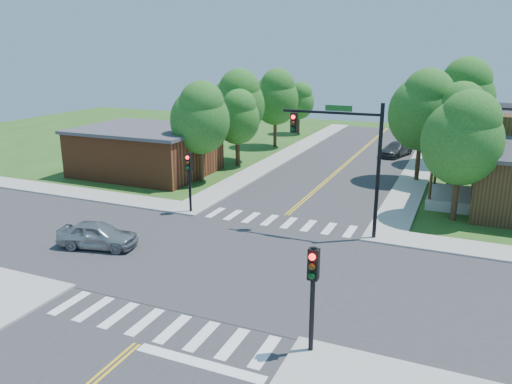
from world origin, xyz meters
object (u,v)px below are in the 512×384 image
at_px(signal_mast_ne, 347,147).
at_px(signal_pole_nw, 189,171).
at_px(signal_pole_se, 313,281).
at_px(car_silver, 98,235).
at_px(car_dgrey, 396,150).

relative_size(signal_mast_ne, signal_pole_nw, 1.89).
bearing_deg(signal_pole_se, car_silver, 160.39).
distance_m(signal_pole_nw, car_dgrey, 24.21).
distance_m(signal_mast_ne, car_dgrey, 22.73).
xyz_separation_m(signal_mast_ne, signal_pole_se, (1.69, -11.21, -2.19)).
height_order(signal_pole_nw, car_dgrey, signal_pole_nw).
relative_size(signal_pole_nw, car_dgrey, 0.79).
relative_size(signal_mast_ne, signal_pole_se, 1.89).
bearing_deg(signal_mast_ne, car_silver, -148.56).
relative_size(signal_pole_nw, car_silver, 0.89).
bearing_deg(signal_mast_ne, signal_pole_se, -81.44).
distance_m(signal_pole_nw, car_silver, 7.13).
bearing_deg(signal_pole_nw, car_silver, -102.25).
relative_size(signal_pole_se, signal_pole_nw, 1.00).
bearing_deg(signal_mast_ne, signal_pole_nw, -179.93).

